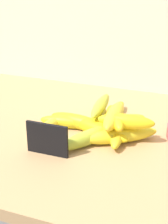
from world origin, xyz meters
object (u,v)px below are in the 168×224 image
object	(u,v)px
banana_2	(119,129)
banana_4	(99,116)
banana_8	(66,122)
banana_10	(126,121)
banana_0	(96,129)
chalkboard_sign	(47,140)
banana_12	(114,116)
banana_3	(79,122)
banana_7	(91,136)
banana_9	(122,122)
banana_6	(51,125)
banana_11	(115,118)
banana_5	(114,112)
banana_13	(101,106)
banana_1	(120,135)

from	to	relation	value
banana_2	banana_4	size ratio (longest dim) A/B	1.13
banana_8	banana_10	bearing A→B (deg)	-8.00
banana_0	chalkboard_sign	bearing A→B (deg)	-120.31
banana_12	banana_3	bearing A→B (deg)	176.63
banana_3	banana_7	world-z (taller)	banana_3
banana_2	banana_9	distance (cm)	5.21
banana_7	banana_10	size ratio (longest dim) A/B	1.39
banana_6	banana_12	distance (cm)	18.43
banana_2	banana_12	world-z (taller)	banana_12
banana_11	banana_10	bearing A→B (deg)	-28.22
banana_10	banana_2	bearing A→B (deg)	131.99
banana_4	banana_10	bearing A→B (deg)	-40.38
banana_6	banana_7	xyz separation A→B (cm)	(13.36, -3.56, 0.40)
banana_9	banana_7	bearing A→B (deg)	-113.93
banana_9	banana_10	size ratio (longest dim) A/B	1.01
banana_5	banana_3	bearing A→B (deg)	-121.02
banana_4	banana_13	bearing A→B (deg)	-33.85
banana_2	banana_9	bearing A→B (deg)	93.56
banana_3	banana_12	distance (cm)	11.10
banana_0	banana_1	size ratio (longest dim) A/B	1.00
banana_6	banana_8	size ratio (longest dim) A/B	1.08
chalkboard_sign	banana_13	world-z (taller)	chalkboard_sign
chalkboard_sign	banana_6	xyz separation A→B (cm)	(-5.14, 12.65, -2.23)
banana_13	banana_10	bearing A→B (deg)	-40.77
chalkboard_sign	banana_3	xyz separation A→B (cm)	(2.15, 16.19, -1.75)
banana_6	banana_12	xyz separation A→B (cm)	(17.66, 2.92, 4.36)
banana_7	banana_2	bearing A→B (deg)	50.36
chalkboard_sign	banana_4	world-z (taller)	chalkboard_sign
banana_6	banana_9	distance (cm)	20.53
banana_3	banana_13	bearing A→B (deg)	48.96
banana_4	banana_9	xyz separation A→B (cm)	(7.48, -0.75, -0.15)
banana_9	banana_0	bearing A→B (deg)	-126.95
chalkboard_sign	banana_8	world-z (taller)	chalkboard_sign
chalkboard_sign	banana_1	size ratio (longest dim) A/B	0.53
banana_7	banana_13	bearing A→B (deg)	96.91
banana_7	banana_12	world-z (taller)	banana_12
banana_9	banana_11	size ratio (longest dim) A/B	1.00
banana_6	banana_4	bearing A→B (deg)	39.40
banana_5	banana_13	world-z (taller)	banana_13
banana_13	banana_8	bearing A→B (deg)	-144.98
banana_1	banana_13	distance (cm)	13.10
banana_11	banana_12	distance (cm)	0.83
banana_6	banana_10	xyz separation A→B (cm)	(21.65, 0.36, 4.47)
banana_3	banana_13	xyz separation A→B (cm)	(4.58, 5.26, 3.75)
banana_0	banana_7	distance (cm)	4.80
banana_2	banana_4	xyz separation A→B (cm)	(-7.80, 5.95, 0.18)
chalkboard_sign	banana_11	bearing A→B (deg)	48.99
chalkboard_sign	banana_6	bearing A→B (deg)	112.10
banana_9	banana_11	world-z (taller)	banana_11
banana_3	banana_12	world-z (taller)	banana_12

